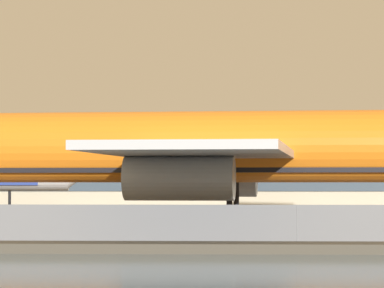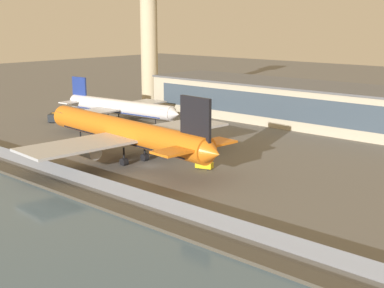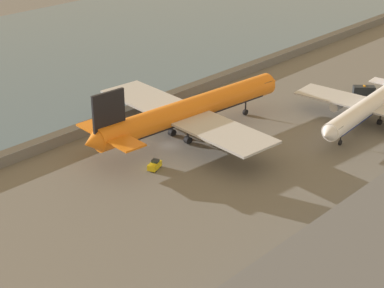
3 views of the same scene
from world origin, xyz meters
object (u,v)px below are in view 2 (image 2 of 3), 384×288
Objects in this scene: cargo_jet_orange at (126,133)px; baggage_tug at (204,165)px; control_tower at (149,27)px; passenger_jet_white at (118,107)px; ops_van at (54,117)px.

baggage_tug is (15.41, 5.78, -4.93)m from cargo_jet_orange.
cargo_jet_orange is 1.21× the size of control_tower.
cargo_jet_orange is 14.91× the size of baggage_tug.
passenger_jet_white is (-31.35, 24.47, -1.24)m from cargo_jet_orange.
ops_van reaches higher than baggage_tug.
passenger_jet_white is 0.93× the size of control_tower.
control_tower reaches higher than ops_van.
control_tower reaches higher than baggage_tug.
cargo_jet_orange is at bearing -17.19° from ops_van.
ops_van is at bearing 171.99° from baggage_tug.
baggage_tug is (46.75, -18.69, -3.69)m from passenger_jet_white.
passenger_jet_white is 48.30m from control_tower.
control_tower is at bearing 142.87° from baggage_tug.
passenger_jet_white is 11.44× the size of baggage_tug.
passenger_jet_white is at bearing 158.21° from baggage_tug.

